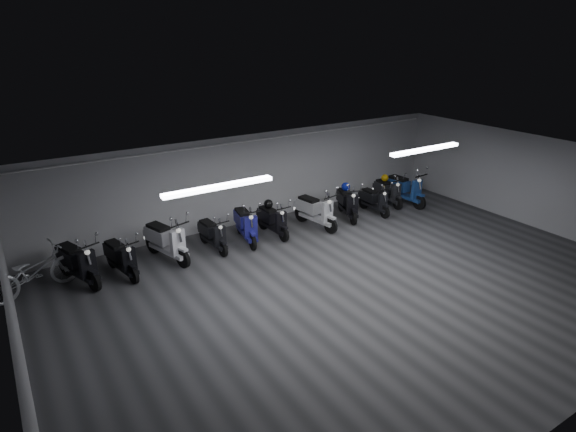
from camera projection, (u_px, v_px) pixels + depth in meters
floor at (357, 286)px, 11.43m from camera, size 14.00×10.00×0.01m
ceiling at (364, 173)px, 10.40m from camera, size 14.00×10.00×0.01m
back_wall at (255, 178)px, 14.84m from camera, size 14.00×0.01×2.80m
left_wall at (15, 328)px, 7.42m from camera, size 0.01×10.00×2.80m
right_wall at (539, 183)px, 14.41m from camera, size 0.01×10.00×2.80m
fluor_strip_left at (219, 187)px, 9.71m from camera, size 2.40×0.18×0.08m
fluor_strip_right at (425, 149)px, 12.71m from camera, size 2.40×0.18×0.08m
conduit at (256, 140)px, 14.33m from camera, size 13.60×0.05×0.05m
scooter_0 at (76, 256)px, 11.32m from camera, size 1.24×2.01×1.42m
scooter_1 at (120, 252)px, 11.70m from camera, size 0.90×1.79×1.27m
scooter_2 at (166, 235)px, 12.45m from camera, size 1.19×2.07×1.47m
scooter_3 at (213, 230)px, 13.09m from camera, size 0.65×1.65×1.20m
scooter_4 at (246, 219)px, 13.58m from camera, size 0.94×1.92×1.37m
scooter_5 at (273, 215)px, 14.01m from camera, size 0.64×1.71×1.26m
scooter_6 at (316, 206)px, 14.55m from camera, size 0.94×1.99×1.42m
scooter_7 at (348, 198)px, 15.32m from camera, size 1.20×1.91×1.35m
scooter_8 at (375, 196)px, 15.72m from camera, size 0.57×1.61×1.19m
scooter_9 at (388, 187)px, 16.50m from camera, size 0.75×1.74×1.26m
bicycle at (33, 267)px, 10.90m from camera, size 2.19×1.26×1.34m
scooter_10 at (405, 184)px, 16.50m from camera, size 0.78×2.01×1.47m
helmet_0 at (268, 204)px, 14.09m from camera, size 0.28×0.28×0.28m
helmet_1 at (385, 178)px, 16.59m from camera, size 0.25×0.25×0.25m
helmet_2 at (346, 187)px, 15.44m from camera, size 0.28×0.28×0.28m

